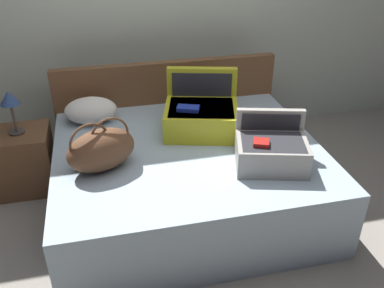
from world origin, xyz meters
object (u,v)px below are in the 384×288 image
at_px(table_lamp, 10,102).
at_px(hard_case_medium, 271,150).
at_px(hard_case_large, 201,114).
at_px(bed, 188,178).
at_px(pillow_near_headboard, 91,110).
at_px(duffel_bag, 101,149).
at_px(nightstand, 24,161).

bearing_deg(table_lamp, hard_case_medium, -26.92).
xyz_separation_m(hard_case_large, table_lamp, (-1.36, 0.28, 0.12)).
relative_size(bed, table_lamp, 5.49).
relative_size(bed, pillow_near_headboard, 4.61).
bearing_deg(hard_case_large, table_lamp, -176.47).
height_order(bed, duffel_bag, duffel_bag).
distance_m(duffel_bag, pillow_near_headboard, 0.69).
bearing_deg(hard_case_medium, duffel_bag, -175.34).
xyz_separation_m(bed, table_lamp, (-1.21, 0.53, 0.50)).
bearing_deg(hard_case_large, bed, -106.51).
xyz_separation_m(hard_case_large, pillow_near_headboard, (-0.80, 0.31, -0.03)).
bearing_deg(pillow_near_headboard, hard_case_large, -21.36).
xyz_separation_m(pillow_near_headboard, table_lamp, (-0.56, -0.04, 0.15)).
bearing_deg(bed, hard_case_medium, -33.97).
relative_size(duffel_bag, table_lamp, 1.53).
xyz_separation_m(duffel_bag, table_lamp, (-0.61, 0.65, 0.11)).
distance_m(bed, nightstand, 1.32).
height_order(bed, pillow_near_headboard, pillow_near_headboard).
xyz_separation_m(hard_case_large, hard_case_medium, (0.32, -0.58, -0.02)).
height_order(bed, nightstand, bed).
bearing_deg(table_lamp, nightstand, 0.00).
bearing_deg(table_lamp, bed, -23.84).
distance_m(bed, hard_case_large, 0.49).
relative_size(duffel_bag, nightstand, 1.04).
bearing_deg(table_lamp, hard_case_large, -11.46).
height_order(nightstand, table_lamp, table_lamp).
bearing_deg(nightstand, pillow_near_headboard, 3.86).
height_order(bed, hard_case_medium, hard_case_medium).
height_order(hard_case_large, table_lamp, hard_case_large).
bearing_deg(bed, duffel_bag, -168.54).
bearing_deg(pillow_near_headboard, nightstand, -176.14).
xyz_separation_m(bed, nightstand, (-1.21, 0.53, -0.01)).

